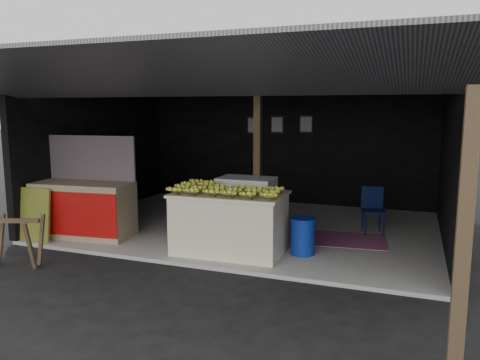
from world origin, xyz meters
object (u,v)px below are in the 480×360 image
at_px(neighbor_stall, 84,207).
at_px(plastic_chair, 373,206).
at_px(sawhorse, 15,237).
at_px(white_crate, 246,208).
at_px(water_barrel, 303,237).
at_px(banana_table, 230,223).

relative_size(neighbor_stall, plastic_chair, 2.13).
bearing_deg(sawhorse, neighbor_stall, 72.77).
relative_size(white_crate, water_barrel, 1.94).
relative_size(banana_table, sawhorse, 2.11).
relative_size(water_barrel, plastic_chair, 0.65).
height_order(sawhorse, plastic_chair, plastic_chair).
xyz_separation_m(banana_table, sawhorse, (-2.73, -1.62, -0.07)).
bearing_deg(white_crate, banana_table, -87.78).
distance_m(sawhorse, water_barrel, 4.29).
xyz_separation_m(banana_table, white_crate, (-0.05, 0.91, 0.05)).
bearing_deg(banana_table, white_crate, 91.17).
distance_m(sawhorse, plastic_chair, 5.97).
bearing_deg(water_barrel, sawhorse, -153.34).
bearing_deg(sawhorse, banana_table, 11.61).
distance_m(white_crate, plastic_chair, 2.34).
xyz_separation_m(white_crate, water_barrel, (1.15, -0.61, -0.26)).
xyz_separation_m(neighbor_stall, sawhorse, (0.05, -1.61, -0.12)).
bearing_deg(white_crate, water_barrel, -28.42).
xyz_separation_m(banana_table, plastic_chair, (2.01, 2.02, 0.01)).
relative_size(banana_table, white_crate, 1.65).
distance_m(banana_table, sawhorse, 3.18).
distance_m(white_crate, sawhorse, 3.69).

